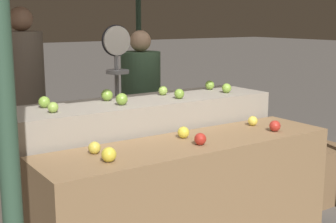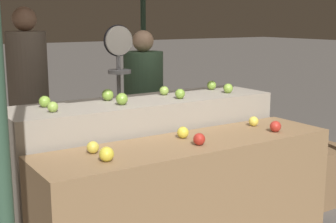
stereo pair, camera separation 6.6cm
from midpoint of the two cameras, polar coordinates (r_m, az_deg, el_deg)
display_counter_front at (r=3.22m, az=3.31°, el=-11.00°), size 2.09×0.55×0.85m
display_counter_back at (r=3.66m, az=-2.27°, el=-6.62°), size 2.09×0.55×1.04m
apple_front_0 at (r=2.66m, az=-6.80°, el=-5.19°), size 0.09×0.09×0.09m
apple_front_1 at (r=2.99m, az=4.46°, el=-3.39°), size 0.08×0.08×0.08m
apple_front_2 at (r=3.42m, az=13.50°, el=-1.78°), size 0.08×0.08×0.08m
apple_front_3 at (r=2.83m, az=-8.49°, el=-4.34°), size 0.07×0.07×0.07m
apple_front_4 at (r=3.16m, az=2.44°, el=-2.57°), size 0.08×0.08×0.08m
apple_front_5 at (r=3.57m, az=10.91°, el=-1.18°), size 0.07×0.07×0.07m
apple_back_0 at (r=3.12m, az=-13.29°, el=0.55°), size 0.07×0.07×0.07m
apple_back_1 at (r=3.31m, az=-5.08°, el=1.53°), size 0.09×0.09×0.09m
apple_back_2 at (r=3.56m, az=2.00°, el=2.17°), size 0.08×0.08×0.08m
apple_back_3 at (r=3.87m, az=7.82°, el=2.82°), size 0.08×0.08×0.08m
apple_back_4 at (r=3.31m, az=-14.25°, el=1.18°), size 0.08×0.08×0.08m
apple_back_5 at (r=3.50m, az=-6.83°, el=2.03°), size 0.09×0.09×0.09m
apple_back_6 at (r=3.73m, az=0.03°, el=2.57°), size 0.07×0.07×0.07m
apple_back_7 at (r=4.04m, az=5.80°, el=3.20°), size 0.08×0.08×0.08m
produce_scale at (r=4.07m, az=-5.51°, el=4.29°), size 0.27×0.20×1.59m
person_vendor_at_scale at (r=4.54m, az=-2.57°, el=1.50°), size 0.49×0.49×1.54m
person_customer_left at (r=4.77m, az=-16.30°, el=3.17°), size 0.53×0.53×1.76m
wooden_crate_side at (r=4.55m, az=18.01°, el=-7.13°), size 0.51×0.51×0.51m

